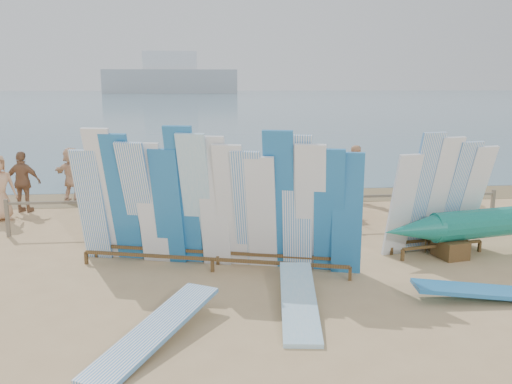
{
  "coord_description": "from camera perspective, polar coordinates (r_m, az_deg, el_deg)",
  "views": [
    {
      "loc": [
        -1.37,
        -9.89,
        3.57
      ],
      "look_at": [
        -0.18,
        2.29,
        1.11
      ],
      "focal_mm": 38.0,
      "sensor_mm": 36.0,
      "label": 1
    }
  ],
  "objects": [
    {
      "name": "ocean",
      "position": [
        137.94,
        -5.09,
        9.88
      ],
      "size": [
        320.0,
        240.0,
        0.02
      ],
      "primitive_type": "cube",
      "color": "slate",
      "rests_on": "ground"
    },
    {
      "name": "flat_board_b",
      "position": [
        8.95,
        4.5,
        -12.16
      ],
      "size": [
        0.89,
        2.74,
        0.33
      ],
      "primitive_type": "cube",
      "rotation": [
        0.1,
        0.0,
        -0.12
      ],
      "color": "#92CCEA",
      "rests_on": "ground"
    },
    {
      "name": "distant_ship",
      "position": [
        190.19,
        -8.98,
        11.79
      ],
      "size": [
        45.0,
        8.0,
        14.0
      ],
      "color": "#999EA3",
      "rests_on": "ocean"
    },
    {
      "name": "beachgoer_8",
      "position": [
        15.0,
        17.07,
        0.42
      ],
      "size": [
        0.88,
        0.84,
        1.69
      ],
      "primitive_type": "imported",
      "rotation": [
        0.0,
        0.0,
        0.73
      ],
      "color": "beige",
      "rests_on": "ground"
    },
    {
      "name": "vendor_table",
      "position": [
        12.44,
        18.42,
        -4.31
      ],
      "size": [
        0.75,
        0.53,
        0.99
      ],
      "rotation": [
        0.0,
        0.0,
        -0.0
      ],
      "color": "brown",
      "rests_on": "ground"
    },
    {
      "name": "flat_board_e",
      "position": [
        8.01,
        -10.52,
        -15.29
      ],
      "size": [
        1.83,
        2.61,
        0.37
      ],
      "primitive_type": "cube",
      "rotation": [
        0.11,
        0.0,
        -0.53
      ],
      "color": "white",
      "rests_on": "ground"
    },
    {
      "name": "beach_chair_right",
      "position": [
        14.77,
        6.1,
        -1.7
      ],
      "size": [
        0.54,
        0.56,
        0.82
      ],
      "rotation": [
        0.0,
        0.0,
        0.04
      ],
      "color": "red",
      "rests_on": "ground"
    },
    {
      "name": "main_surfboard_rack",
      "position": [
        10.44,
        -4.48,
        -1.48
      ],
      "size": [
        5.56,
        2.06,
        2.81
      ],
      "rotation": [
        0.0,
        0.0,
        -0.27
      ],
      "color": "brown",
      "rests_on": "ground"
    },
    {
      "name": "beachgoer_2",
      "position": [
        15.28,
        -3.75,
        1.4
      ],
      "size": [
        0.7,
        0.99,
        1.85
      ],
      "primitive_type": "imported",
      "rotation": [
        0.0,
        0.0,
        4.38
      ],
      "color": "beige",
      "rests_on": "ground"
    },
    {
      "name": "beachgoer_11",
      "position": [
        17.49,
        -18.82,
        1.78
      ],
      "size": [
        1.59,
        1.21,
        1.67
      ],
      "primitive_type": "imported",
      "rotation": [
        0.0,
        0.0,
        2.62
      ],
      "color": "beige",
      "rests_on": "ground"
    },
    {
      "name": "beachgoer_3",
      "position": [
        15.61,
        -3.28,
        1.38
      ],
      "size": [
        0.95,
        1.2,
        1.72
      ],
      "primitive_type": "imported",
      "rotation": [
        0.0,
        0.0,
        2.08
      ],
      "color": "tan",
      "rests_on": "ground"
    },
    {
      "name": "beachgoer_extra_0",
      "position": [
        17.31,
        20.08,
        1.41
      ],
      "size": [
        1.04,
        0.52,
        1.56
      ],
      "primitive_type": "imported",
      "rotation": [
        0.0,
        0.0,
        0.1
      ],
      "color": "tan",
      "rests_on": "ground"
    },
    {
      "name": "flat_board_d",
      "position": [
        10.09,
        23.76,
        -10.36
      ],
      "size": [
        2.74,
        0.82,
        0.29
      ],
      "primitive_type": "cube",
      "rotation": [
        0.08,
        0.0,
        1.47
      ],
      "color": "#2370B2",
      "rests_on": "ground"
    },
    {
      "name": "beachgoer_6",
      "position": [
        15.25,
        4.32,
        0.96
      ],
      "size": [
        0.66,
        0.89,
        1.64
      ],
      "primitive_type": "imported",
      "rotation": [
        0.0,
        0.0,
        5.11
      ],
      "color": "tan",
      "rests_on": "ground"
    },
    {
      "name": "beachgoer_4",
      "position": [
        15.31,
        1.66,
        1.07
      ],
      "size": [
        1.06,
        0.77,
        1.66
      ],
      "primitive_type": "imported",
      "rotation": [
        0.0,
        0.0,
        2.74
      ],
      "color": "#8C6042",
      "rests_on": "ground"
    },
    {
      "name": "beachgoer_1",
      "position": [
        15.22,
        -8.65,
        0.95
      ],
      "size": [
        0.56,
        0.7,
        1.69
      ],
      "primitive_type": "imported",
      "rotation": [
        0.0,
        0.0,
        4.31
      ],
      "color": "#8C6042",
      "rests_on": "ground"
    },
    {
      "name": "beach_chair_left",
      "position": [
        14.05,
        6.15,
        -2.31
      ],
      "size": [
        0.78,
        0.79,
        0.89
      ],
      "rotation": [
        0.0,
        0.0,
        -0.59
      ],
      "color": "red",
      "rests_on": "ground"
    },
    {
      "name": "fence",
      "position": [
        13.29,
        0.46,
        -1.39
      ],
      "size": [
        12.08,
        0.08,
        0.9
      ],
      "color": "#746957",
      "rests_on": "ground"
    },
    {
      "name": "ground",
      "position": [
        10.6,
        2.18,
        -8.31
      ],
      "size": [
        160.0,
        160.0,
        0.0
      ],
      "primitive_type": "plane",
      "color": "tan",
      "rests_on": "ground"
    },
    {
      "name": "beachgoer_extra_1",
      "position": [
        16.47,
        -23.3,
        0.98
      ],
      "size": [
        1.07,
        0.62,
        1.72
      ],
      "primitive_type": "imported",
      "rotation": [
        0.0,
        0.0,
        2.95
      ],
      "color": "#8C6042",
      "rests_on": "ground"
    },
    {
      "name": "side_surfboard_rack",
      "position": [
        11.98,
        18.72,
        -0.7
      ],
      "size": [
        2.36,
        1.16,
        2.63
      ],
      "rotation": [
        0.0,
        0.0,
        0.22
      ],
      "color": "brown",
      "rests_on": "ground"
    },
    {
      "name": "beachgoer_7",
      "position": [
        16.56,
        10.54,
        1.84
      ],
      "size": [
        0.46,
        0.69,
        1.75
      ],
      "primitive_type": "imported",
      "rotation": [
        0.0,
        0.0,
        1.39
      ],
      "color": "#8C6042",
      "rests_on": "ground"
    },
    {
      "name": "wet_sand_strip",
      "position": [
        17.51,
        -0.99,
        -0.37
      ],
      "size": [
        40.0,
        2.6,
        0.01
      ],
      "primitive_type": "cube",
      "color": "olive",
      "rests_on": "ground"
    },
    {
      "name": "stroller",
      "position": [
        14.83,
        8.66,
        -1.06
      ],
      "size": [
        0.55,
        0.77,
        1.01
      ],
      "rotation": [
        0.0,
        0.0,
        0.06
      ],
      "color": "red",
      "rests_on": "ground"
    }
  ]
}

